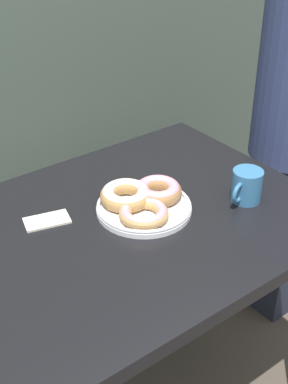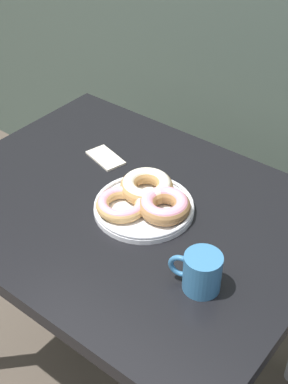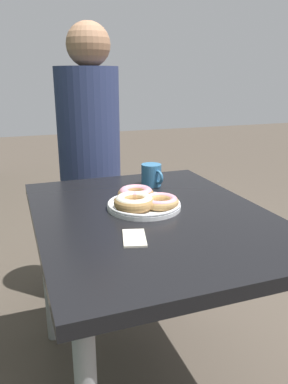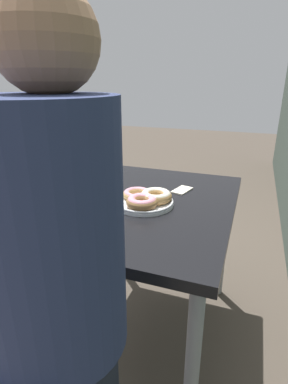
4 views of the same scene
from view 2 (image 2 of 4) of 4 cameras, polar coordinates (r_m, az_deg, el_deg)
dining_table at (r=1.45m, az=-1.77°, el=-4.11°), size 1.01×0.78×0.75m
donut_plate at (r=1.36m, az=0.17°, el=-0.86°), size 0.27×0.28×0.06m
coffee_mug at (r=1.16m, az=6.10°, el=-8.45°), size 0.12×0.08×0.09m
napkin at (r=1.56m, az=-4.13°, el=3.67°), size 0.13×0.09×0.01m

